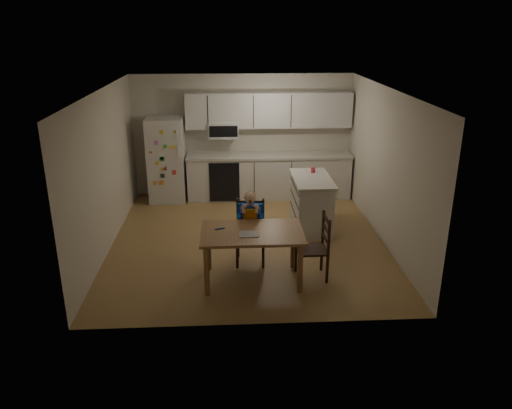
{
  "coord_description": "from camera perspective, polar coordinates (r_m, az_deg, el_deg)",
  "views": [
    {
      "loc": [
        -0.29,
        -7.7,
        3.47
      ],
      "look_at": [
        0.1,
        -0.8,
        0.93
      ],
      "focal_mm": 35.0,
      "sensor_mm": 36.0,
      "label": 1
    }
  ],
  "objects": [
    {
      "name": "kitchen_run",
      "position": [
        10.31,
        1.31,
        5.6
      ],
      "size": [
        3.37,
        0.62,
        2.15
      ],
      "color": "silver",
      "rests_on": "ground"
    },
    {
      "name": "room",
      "position": [
        8.49,
        -1.13,
        4.99
      ],
      "size": [
        4.52,
        5.01,
        2.51
      ],
      "color": "olive",
      "rests_on": "ground"
    },
    {
      "name": "napkin",
      "position": [
        6.78,
        -0.83,
        -3.39
      ],
      "size": [
        0.26,
        0.22,
        0.01
      ],
      "primitive_type": "cube",
      "color": "#A3A3A8",
      "rests_on": "dining_table"
    },
    {
      "name": "red_cup",
      "position": [
        9.02,
        6.53,
        3.95
      ],
      "size": [
        0.08,
        0.08,
        0.1
      ],
      "primitive_type": "cylinder",
      "color": "#DF3342",
      "rests_on": "kitchen_island"
    },
    {
      "name": "chair_booster",
      "position": [
        7.47,
        -0.66,
        -1.71
      ],
      "size": [
        0.45,
        0.45,
        1.14
      ],
      "rotation": [
        0.0,
        0.0,
        -0.06
      ],
      "color": "black",
      "rests_on": "ground"
    },
    {
      "name": "chair_side",
      "position": [
        7.11,
        7.18,
        -4.37
      ],
      "size": [
        0.43,
        0.43,
        0.95
      ],
      "rotation": [
        0.0,
        0.0,
        -1.54
      ],
      "color": "black",
      "rests_on": "ground"
    },
    {
      "name": "dining_table",
      "position": [
        6.91,
        -0.44,
        -3.87
      ],
      "size": [
        1.41,
        0.91,
        0.76
      ],
      "color": "olive",
      "rests_on": "ground"
    },
    {
      "name": "toddler_spoon",
      "position": [
        6.96,
        -4.23,
        -2.77
      ],
      "size": [
        0.12,
        0.06,
        0.02
      ],
      "primitive_type": "cylinder",
      "rotation": [
        0.0,
        1.57,
        0.35
      ],
      "color": "blue",
      "rests_on": "dining_table"
    },
    {
      "name": "refrigerator",
      "position": [
        10.27,
        -10.17,
        5.08
      ],
      "size": [
        0.72,
        0.7,
        1.7
      ],
      "primitive_type": "cube",
      "color": "silver",
      "rests_on": "ground"
    },
    {
      "name": "kitchen_island",
      "position": [
        8.86,
        6.33,
        0.21
      ],
      "size": [
        0.66,
        1.25,
        0.92
      ],
      "color": "silver",
      "rests_on": "ground"
    }
  ]
}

